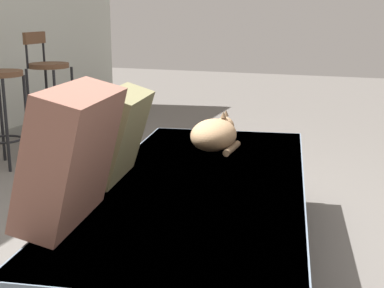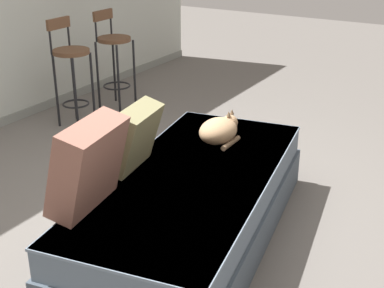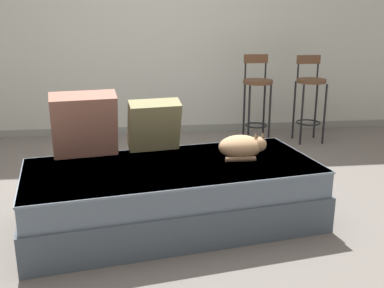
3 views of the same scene
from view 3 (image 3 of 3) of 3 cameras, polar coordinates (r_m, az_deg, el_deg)
The scene contains 9 objects.
ground_plane at distance 3.70m, azimuth -2.87°, elevation -7.26°, with size 16.00×16.00×0.00m, color #66605B.
wall_back_panel at distance 5.65m, azimuth -4.70°, elevation 14.45°, with size 8.00×0.10×2.60m, color #B7BCB2.
wall_baseboard_trim at distance 5.77m, azimuth -4.39°, elevation 1.88°, with size 8.00×0.02×0.09m, color gray.
couch at distance 3.25m, azimuth -2.44°, elevation -6.37°, with size 2.20×1.27×0.45m.
throw_pillow_corner at distance 3.37m, azimuth -13.50°, elevation 2.43°, with size 0.51×0.35×0.49m.
throw_pillow_middle at distance 3.44m, azimuth -4.84°, elevation 2.40°, with size 0.42×0.31×0.41m.
cat at distance 3.32m, azimuth 6.36°, elevation -0.34°, with size 0.35×0.25×0.20m.
bar_stool_near_window at distance 5.26m, azimuth 8.27°, elevation 6.60°, with size 0.34×0.34×1.02m.
bar_stool_by_doorway at distance 5.45m, azimuth 14.75°, elevation 6.45°, with size 0.34×0.34×1.01m.
Camera 3 is at (-0.21, -3.39, 1.48)m, focal length 42.00 mm.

